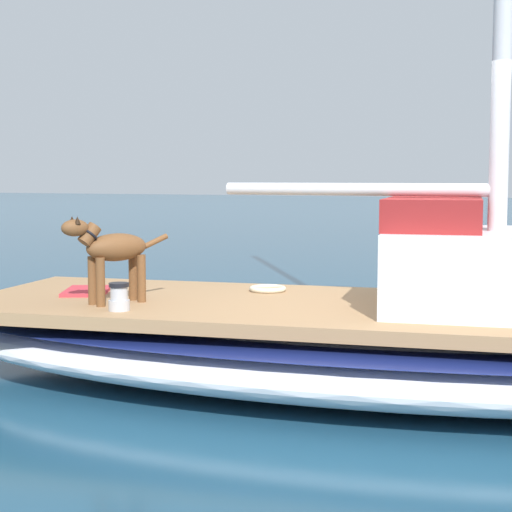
{
  "coord_description": "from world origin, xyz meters",
  "views": [
    {
      "loc": [
        6.04,
        1.6,
        1.66
      ],
      "look_at": [
        0.0,
        -1.0,
        1.01
      ],
      "focal_mm": 56.4,
      "sensor_mm": 36.0,
      "label": 1
    }
  ],
  "objects_px": {
    "dog_brown": "(112,251)",
    "deck_towel": "(87,291)",
    "deck_winch": "(119,298)",
    "coiled_rope": "(268,289)",
    "sailboat_main": "(373,347)"
  },
  "relations": [
    {
      "from": "dog_brown",
      "to": "deck_towel",
      "type": "height_order",
      "value": "dog_brown"
    },
    {
      "from": "deck_winch",
      "to": "coiled_rope",
      "type": "xyz_separation_m",
      "value": [
        -1.39,
        0.63,
        -0.08
      ]
    },
    {
      "from": "dog_brown",
      "to": "coiled_rope",
      "type": "bearing_deg",
      "value": 142.81
    },
    {
      "from": "dog_brown",
      "to": "deck_towel",
      "type": "distance_m",
      "value": 0.8
    },
    {
      "from": "deck_winch",
      "to": "coiled_rope",
      "type": "distance_m",
      "value": 1.53
    },
    {
      "from": "sailboat_main",
      "to": "deck_towel",
      "type": "bearing_deg",
      "value": -83.19
    },
    {
      "from": "sailboat_main",
      "to": "deck_towel",
      "type": "xyz_separation_m",
      "value": [
        0.29,
        -2.47,
        0.34
      ]
    },
    {
      "from": "coiled_rope",
      "to": "dog_brown",
      "type": "bearing_deg",
      "value": -37.19
    },
    {
      "from": "sailboat_main",
      "to": "deck_towel",
      "type": "relative_size",
      "value": 13.44
    },
    {
      "from": "dog_brown",
      "to": "coiled_rope",
      "type": "distance_m",
      "value": 1.48
    },
    {
      "from": "sailboat_main",
      "to": "coiled_rope",
      "type": "bearing_deg",
      "value": -111.17
    },
    {
      "from": "coiled_rope",
      "to": "sailboat_main",
      "type": "bearing_deg",
      "value": 68.83
    },
    {
      "from": "deck_towel",
      "to": "deck_winch",
      "type": "bearing_deg",
      "value": 48.51
    },
    {
      "from": "sailboat_main",
      "to": "coiled_rope",
      "type": "height_order",
      "value": "coiled_rope"
    },
    {
      "from": "coiled_rope",
      "to": "deck_towel",
      "type": "height_order",
      "value": "coiled_rope"
    }
  ]
}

